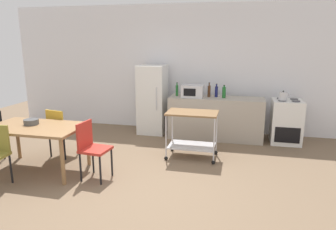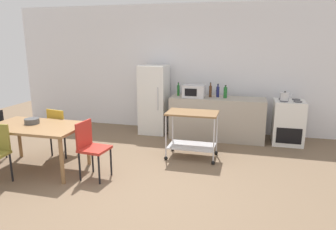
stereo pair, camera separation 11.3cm
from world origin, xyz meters
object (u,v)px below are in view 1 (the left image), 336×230
(dining_table, at_px, (36,131))
(chair_mustard, at_px, (60,129))
(bottle_olive_oil, at_px, (216,91))
(kitchen_cart, at_px, (192,127))
(kettle, at_px, (283,96))
(bottle_soy_sauce, at_px, (177,90))
(chair_red, at_px, (92,146))
(bottle_sparkling_water, at_px, (224,92))
(fruit_bowl, at_px, (31,122))
(refrigerator, at_px, (153,100))
(microwave, at_px, (193,91))
(stove_oven, at_px, (286,122))
(bottle_vinegar, at_px, (209,91))

(dining_table, xyz_separation_m, chair_mustard, (0.02, 0.64, -0.15))
(dining_table, distance_m, bottle_olive_oil, 3.66)
(chair_mustard, height_order, kitchen_cart, chair_mustard)
(bottle_olive_oil, bearing_deg, kettle, -6.24)
(bottle_soy_sauce, height_order, kettle, bottle_soy_sauce)
(chair_red, relative_size, bottle_sparkling_water, 3.26)
(bottle_sparkling_water, bearing_deg, chair_red, -125.86)
(fruit_bowl, bearing_deg, refrigerator, 61.32)
(refrigerator, bearing_deg, chair_mustard, -122.34)
(chair_mustard, bearing_deg, refrigerator, -110.79)
(microwave, height_order, bottle_olive_oil, bottle_olive_oil)
(bottle_sparkling_water, distance_m, fruit_bowl, 3.78)
(chair_mustard, distance_m, fruit_bowl, 0.65)
(stove_oven, bearing_deg, bottle_vinegar, 179.36)
(refrigerator, xyz_separation_m, kettle, (2.78, -0.18, 0.23))
(dining_table, height_order, chair_red, chair_red)
(stove_oven, distance_m, bottle_sparkling_water, 1.41)
(bottle_vinegar, bearing_deg, refrigerator, 177.18)
(chair_mustard, bearing_deg, stove_oven, -144.66)
(refrigerator, bearing_deg, bottle_sparkling_water, -3.25)
(chair_red, height_order, kitchen_cart, chair_red)
(bottle_soy_sauce, bearing_deg, chair_red, -107.26)
(microwave, bearing_deg, kitchen_cart, -81.24)
(kitchen_cart, xyz_separation_m, bottle_soy_sauce, (-0.55, 1.32, 0.45))
(microwave, xyz_separation_m, kettle, (1.83, -0.01, -0.03))
(dining_table, relative_size, fruit_bowl, 6.39)
(chair_red, bearing_deg, bottle_sparkling_water, -30.11)
(dining_table, xyz_separation_m, fruit_bowl, (-0.13, 0.07, 0.12))
(dining_table, xyz_separation_m, bottle_olive_oil, (2.65, 2.49, 0.35))
(bottle_soy_sauce, height_order, bottle_sparkling_water, bottle_soy_sauce)
(chair_red, relative_size, bottle_vinegar, 2.83)
(refrigerator, relative_size, bottle_vinegar, 4.94)
(bottle_soy_sauce, distance_m, bottle_olive_oil, 0.86)
(refrigerator, bearing_deg, kettle, -3.70)
(chair_mustard, relative_size, kitchen_cart, 0.98)
(bottle_soy_sauce, bearing_deg, chair_mustard, -134.16)
(microwave, bearing_deg, bottle_sparkling_water, 6.64)
(stove_oven, bearing_deg, kettle, -140.33)
(chair_mustard, bearing_deg, bottle_sparkling_water, -135.77)
(kettle, bearing_deg, bottle_vinegar, 175.54)
(bottle_olive_oil, bearing_deg, kitchen_cart, -102.82)
(refrigerator, distance_m, microwave, 1.00)
(dining_table, bearing_deg, kettle, 30.43)
(stove_oven, relative_size, bottle_vinegar, 2.93)
(refrigerator, relative_size, kitchen_cart, 1.70)
(stove_oven, xyz_separation_m, kettle, (-0.12, -0.10, 0.55))
(stove_oven, bearing_deg, dining_table, -149.27)
(stove_oven, xyz_separation_m, refrigerator, (-2.90, 0.08, 0.32))
(chair_red, bearing_deg, bottle_vinegar, -24.76)
(bottle_vinegar, xyz_separation_m, fruit_bowl, (-2.63, -2.39, -0.24))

